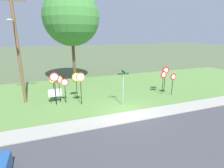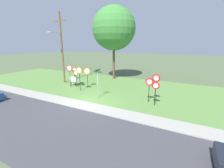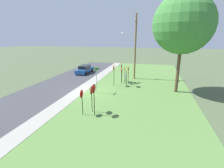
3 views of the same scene
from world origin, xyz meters
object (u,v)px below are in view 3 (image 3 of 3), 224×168
(stop_sign_near_right, at_px, (114,71))
(stop_sign_far_right, at_px, (121,68))
(yield_sign_near_left, at_px, (94,92))
(notice_board, at_px, (125,77))
(yield_sign_far_left, at_px, (91,93))
(stop_sign_center_tall, at_px, (128,71))
(parked_hatchback_near, at_px, (85,69))
(stop_sign_far_left, at_px, (122,73))
(yield_sign_near_right, at_px, (82,96))
(stop_sign_far_center, at_px, (126,73))
(oak_tree_left, at_px, (183,24))
(street_name_post, at_px, (97,78))
(utility_pole, at_px, (134,45))
(stop_sign_near_left, at_px, (125,71))

(stop_sign_near_right, xyz_separation_m, stop_sign_far_right, (-2.03, 0.61, 0.04))
(yield_sign_near_left, bearing_deg, notice_board, -177.25)
(yield_sign_far_left, bearing_deg, yield_sign_near_left, 32.43)
(stop_sign_center_tall, distance_m, parked_hatchback_near, 9.68)
(stop_sign_center_tall, relative_size, yield_sign_far_left, 1.00)
(stop_sign_far_left, bearing_deg, notice_board, 158.74)
(yield_sign_far_left, height_order, parked_hatchback_near, yield_sign_far_left)
(stop_sign_center_tall, xyz_separation_m, notice_board, (0.06, -0.39, -0.82))
(yield_sign_near_right, bearing_deg, stop_sign_far_center, 166.40)
(oak_tree_left, bearing_deg, stop_sign_near_right, -94.56)
(stop_sign_far_center, xyz_separation_m, stop_sign_center_tall, (-2.01, -0.07, -0.12))
(street_name_post, height_order, parked_hatchback_near, street_name_post)
(stop_sign_near_right, xyz_separation_m, oak_tree_left, (0.61, 7.68, 5.54))
(utility_pole, relative_size, notice_board, 7.54)
(stop_sign_far_right, bearing_deg, stop_sign_near_right, -23.59)
(stop_sign_center_tall, distance_m, yield_sign_near_right, 11.18)
(street_name_post, relative_size, notice_board, 2.35)
(stop_sign_far_center, distance_m, stop_sign_center_tall, 2.02)
(notice_board, bearing_deg, street_name_post, -24.07)
(stop_sign_center_tall, bearing_deg, stop_sign_far_center, 10.79)
(parked_hatchback_near, bearing_deg, yield_sign_far_left, 24.87)
(stop_sign_far_right, bearing_deg, stop_sign_center_tall, 88.69)
(stop_sign_center_tall, relative_size, parked_hatchback_near, 0.50)
(yield_sign_far_left, bearing_deg, oak_tree_left, 128.41)
(stop_sign_near_left, bearing_deg, parked_hatchback_near, -124.05)
(stop_sign_far_right, height_order, yield_sign_near_left, stop_sign_far_right)
(stop_sign_center_tall, bearing_deg, oak_tree_left, 74.66)
(stop_sign_center_tall, distance_m, yield_sign_near_left, 10.84)
(stop_sign_near_right, distance_m, stop_sign_far_left, 1.54)
(stop_sign_far_center, bearing_deg, street_name_post, -50.51)
(stop_sign_near_left, distance_m, stop_sign_near_right, 2.05)
(stop_sign_far_left, bearing_deg, yield_sign_far_left, -3.19)
(yield_sign_near_left, distance_m, oak_tree_left, 12.20)
(stop_sign_center_tall, distance_m, street_name_post, 6.10)
(stop_sign_center_tall, xyz_separation_m, parked_hatchback_near, (-4.54, -8.48, -1.05))
(stop_sign_far_center, relative_size, stop_sign_center_tall, 1.05)
(street_name_post, xyz_separation_m, utility_pole, (-7.87, 3.24, 3.31))
(stop_sign_far_right, xyz_separation_m, notice_board, (-0.04, 0.57, -1.23))
(street_name_post, distance_m, utility_pole, 9.13)
(yield_sign_near_left, distance_m, utility_pole, 13.67)
(stop_sign_far_left, bearing_deg, stop_sign_near_left, 144.89)
(parked_hatchback_near, bearing_deg, yield_sign_near_left, 25.37)
(stop_sign_far_center, bearing_deg, stop_sign_near_right, -96.68)
(yield_sign_near_left, relative_size, yield_sign_near_right, 1.22)
(yield_sign_near_right, relative_size, street_name_post, 0.74)
(stop_sign_near_right, distance_m, stop_sign_far_center, 1.67)
(utility_pole, bearing_deg, stop_sign_center_tall, -10.39)
(yield_sign_near_right, height_order, utility_pole, utility_pole)
(stop_sign_near_left, distance_m, stop_sign_center_tall, 0.62)
(stop_sign_near_left, xyz_separation_m, stop_sign_far_left, (0.44, -0.33, -0.15))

